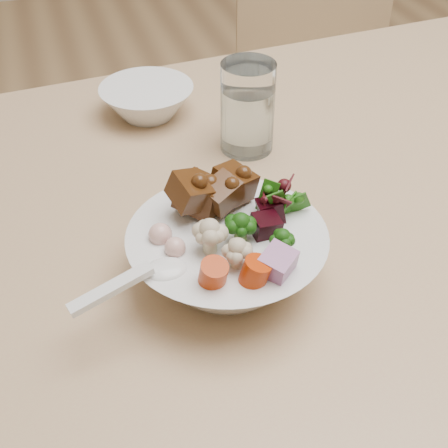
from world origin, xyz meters
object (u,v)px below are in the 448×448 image
at_px(side_bowl, 147,101).
at_px(food_bowl, 228,252).
at_px(water_glass, 247,111).
at_px(chair_far, 317,73).
at_px(dining_table, 406,198).

bearing_deg(side_bowl, food_bowl, -88.56).
distance_m(food_bowl, water_glass, 0.28).
height_order(chair_far, water_glass, chair_far).
bearing_deg(side_bowl, dining_table, -34.72).
bearing_deg(side_bowl, chair_far, 42.35).
bearing_deg(food_bowl, water_glass, 66.74).
xyz_separation_m(dining_table, side_bowl, (-0.34, 0.24, 0.10)).
height_order(chair_far, food_bowl, chair_far).
relative_size(dining_table, chair_far, 1.82).
relative_size(food_bowl, side_bowl, 1.48).
xyz_separation_m(chair_far, food_bowl, (-0.52, -0.87, 0.26)).
bearing_deg(side_bowl, water_glass, -49.29).
bearing_deg(chair_far, water_glass, -109.61).
distance_m(dining_table, food_bowl, 0.38).
distance_m(chair_far, food_bowl, 1.05).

